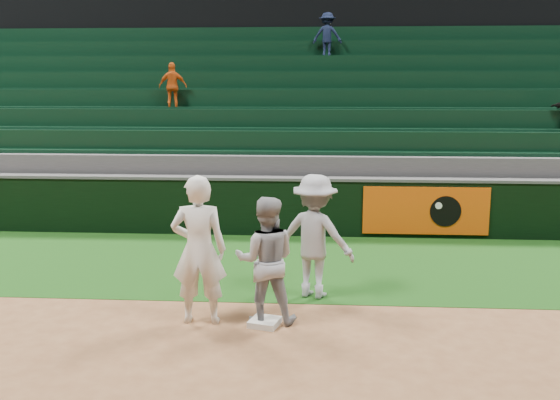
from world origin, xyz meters
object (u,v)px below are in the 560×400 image
at_px(first_base, 265,322).
at_px(first_baseman, 199,250).
at_px(baserunner, 266,260).
at_px(base_coach, 315,236).

relative_size(first_base, first_baseman, 0.18).
relative_size(first_baseman, baserunner, 1.17).
bearing_deg(baserunner, base_coach, -123.55).
relative_size(first_baseman, base_coach, 1.08).
xyz_separation_m(baserunner, base_coach, (0.65, 1.07, 0.08)).
bearing_deg(first_baseman, base_coach, -146.78).
relative_size(first_base, base_coach, 0.20).
distance_m(first_baseman, base_coach, 1.92).
bearing_deg(first_baseman, baserunner, -178.80).
xyz_separation_m(first_base, baserunner, (0.01, 0.14, 0.83)).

